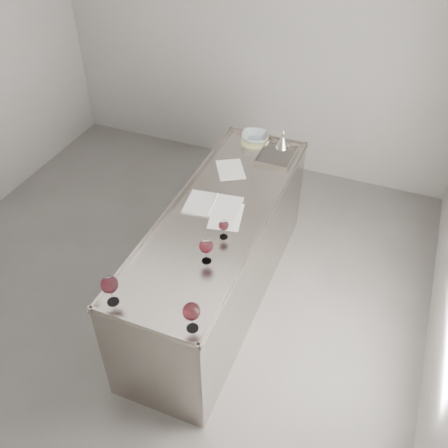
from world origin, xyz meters
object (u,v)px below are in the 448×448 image
at_px(wine_glass_middle, 206,247).
at_px(ceramic_bowl, 255,137).
at_px(wine_glass_small, 224,226).
at_px(wine_funnel, 282,142).
at_px(wine_glass_right, 191,312).
at_px(counter, 219,256).
at_px(wine_glass_left, 110,285).
at_px(notebook, 213,205).

xyz_separation_m(wine_glass_middle, ceramic_bowl, (-0.21, 1.60, -0.08)).
bearing_deg(wine_glass_small, wine_funnel, 88.52).
height_order(wine_glass_middle, wine_funnel, wine_glass_middle).
bearing_deg(wine_glass_right, wine_funnel, 92.63).
xyz_separation_m(counter, wine_glass_small, (0.14, -0.25, 0.57)).
relative_size(wine_glass_middle, wine_glass_right, 0.90).
distance_m(wine_glass_small, wine_funnel, 1.33).
bearing_deg(ceramic_bowl, wine_glass_middle, -82.47).
distance_m(wine_glass_left, notebook, 1.16).
distance_m(counter, notebook, 0.48).
xyz_separation_m(wine_glass_right, notebook, (-0.35, 1.14, -0.14)).
bearing_deg(counter, wine_glass_middle, -76.66).
height_order(wine_glass_small, wine_funnel, wine_funnel).
bearing_deg(notebook, wine_glass_left, -107.26).
bearing_deg(ceramic_bowl, wine_glass_right, -80.48).
distance_m(wine_glass_right, wine_funnel, 2.16).
bearing_deg(ceramic_bowl, wine_glass_small, -80.25).
relative_size(wine_glass_middle, wine_glass_small, 1.24).
relative_size(counter, notebook, 5.26).
distance_m(wine_glass_middle, wine_glass_small, 0.27).
distance_m(wine_glass_middle, ceramic_bowl, 1.62).
xyz_separation_m(notebook, wine_funnel, (0.25, 1.02, 0.05)).
relative_size(wine_glass_left, wine_glass_middle, 1.15).
height_order(notebook, ceramic_bowl, ceramic_bowl).
xyz_separation_m(wine_glass_right, wine_glass_small, (-0.13, 0.83, -0.04)).
xyz_separation_m(wine_glass_left, ceramic_bowl, (0.19, 2.16, -0.10)).
height_order(counter, wine_glass_small, wine_glass_small).
bearing_deg(wine_glass_left, counter, 75.72).
distance_m(counter, wine_glass_small, 0.64).
bearing_deg(wine_glass_small, counter, 119.27).
distance_m(counter, wine_glass_middle, 0.81).
height_order(wine_glass_middle, ceramic_bowl, wine_glass_middle).
height_order(wine_glass_left, wine_funnel, wine_glass_left).
distance_m(wine_glass_left, wine_glass_small, 0.93).
distance_m(counter, wine_glass_right, 1.27).
bearing_deg(ceramic_bowl, wine_glass_left, -94.96).
bearing_deg(wine_funnel, wine_glass_right, -87.37).
bearing_deg(ceramic_bowl, wine_funnel, 0.00).
relative_size(wine_glass_left, notebook, 0.47).
height_order(counter, wine_glass_left, wine_glass_left).
height_order(wine_glass_left, wine_glass_middle, wine_glass_left).
relative_size(wine_glass_small, ceramic_bowl, 0.62).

